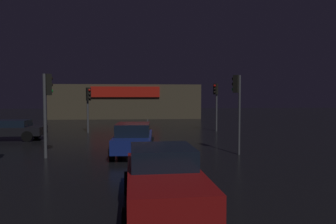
% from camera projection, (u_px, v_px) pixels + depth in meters
% --- Properties ---
extents(ground_plane, '(120.00, 120.00, 0.00)m').
position_uv_depth(ground_plane, '(145.00, 142.00, 19.22)').
color(ground_plane, black).
extents(store_building, '(19.95, 9.93, 4.57)m').
position_uv_depth(store_building, '(128.00, 101.00, 43.98)').
color(store_building, brown).
rests_on(store_building, ground).
extents(traffic_signal_main, '(0.42, 0.42, 3.96)m').
position_uv_depth(traffic_signal_main, '(237.00, 94.00, 14.96)').
color(traffic_signal_main, '#595B60').
rests_on(traffic_signal_main, ground).
extents(traffic_signal_opposite, '(0.42, 0.42, 3.96)m').
position_uv_depth(traffic_signal_opposite, '(47.00, 98.00, 14.15)').
color(traffic_signal_opposite, '#595B60').
rests_on(traffic_signal_opposite, ground).
extents(traffic_signal_cross_left, '(0.42, 0.42, 4.01)m').
position_uv_depth(traffic_signal_cross_left, '(216.00, 97.00, 25.33)').
color(traffic_signal_cross_left, '#595B60').
rests_on(traffic_signal_cross_left, ground).
extents(traffic_signal_cross_right, '(0.41, 0.43, 3.65)m').
position_uv_depth(traffic_signal_cross_right, '(88.00, 101.00, 24.13)').
color(traffic_signal_cross_right, '#595B60').
rests_on(traffic_signal_cross_right, ground).
extents(car_near, '(4.54, 2.04, 1.35)m').
position_uv_depth(car_near, '(10.00, 129.00, 20.13)').
color(car_near, black).
rests_on(car_near, ground).
extents(car_far, '(2.19, 4.57, 1.58)m').
position_uv_depth(car_far, '(163.00, 178.00, 7.64)').
color(car_far, '#A51414').
rests_on(car_far, ground).
extents(car_crossing, '(2.13, 4.61, 1.58)m').
position_uv_depth(car_crossing, '(134.00, 138.00, 15.13)').
color(car_crossing, navy).
rests_on(car_crossing, ground).
extents(bollard_kerb_a, '(0.12, 0.12, 0.95)m').
position_uv_depth(bollard_kerb_a, '(148.00, 125.00, 26.24)').
color(bollard_kerb_a, '#595B60').
rests_on(bollard_kerb_a, ground).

